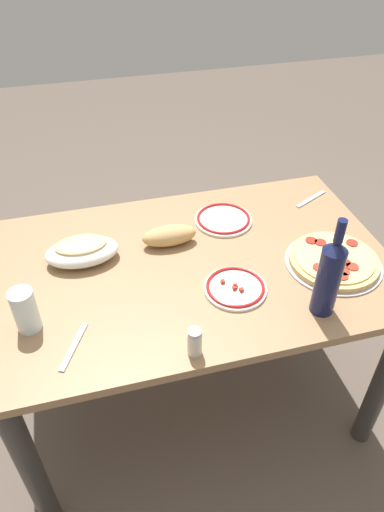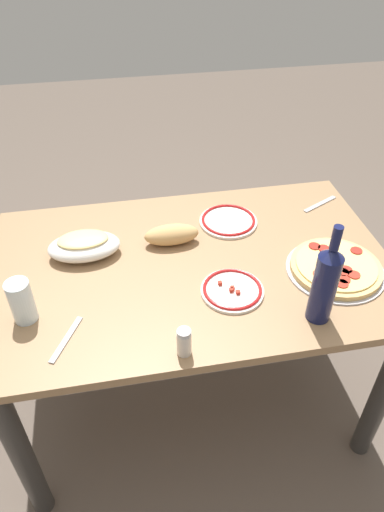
% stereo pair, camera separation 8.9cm
% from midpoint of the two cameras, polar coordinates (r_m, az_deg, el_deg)
% --- Properties ---
extents(ground_plane, '(8.00, 8.00, 0.00)m').
position_cam_midpoint_polar(ground_plane, '(2.12, -1.26, -16.31)').
color(ground_plane, brown).
rests_on(ground_plane, ground).
extents(dining_table, '(1.32, 0.83, 0.74)m').
position_cam_midpoint_polar(dining_table, '(1.64, -1.56, -4.20)').
color(dining_table, '#93704C').
rests_on(dining_table, ground).
extents(pepperoni_pizza, '(0.32, 0.32, 0.03)m').
position_cam_midpoint_polar(pepperoni_pizza, '(1.60, 15.28, -0.59)').
color(pepperoni_pizza, '#B7B7BC').
rests_on(pepperoni_pizza, dining_table).
extents(baked_pasta_dish, '(0.24, 0.15, 0.08)m').
position_cam_midpoint_polar(baked_pasta_dish, '(1.60, -14.78, 0.64)').
color(baked_pasta_dish, white).
rests_on(baked_pasta_dish, dining_table).
extents(wine_bottle, '(0.07, 0.07, 0.32)m').
position_cam_midpoint_polar(wine_bottle, '(1.35, 14.47, -2.41)').
color(wine_bottle, '#141942').
rests_on(wine_bottle, dining_table).
extents(water_glass, '(0.07, 0.07, 0.14)m').
position_cam_midpoint_polar(water_glass, '(1.40, -21.31, -6.22)').
color(water_glass, silver).
rests_on(water_glass, dining_table).
extents(side_plate_near, '(0.20, 0.20, 0.02)m').
position_cam_midpoint_polar(side_plate_near, '(1.46, 3.52, -3.89)').
color(side_plate_near, white).
rests_on(side_plate_near, dining_table).
extents(side_plate_far, '(0.21, 0.21, 0.02)m').
position_cam_midpoint_polar(side_plate_far, '(1.74, 2.35, 4.45)').
color(side_plate_far, white).
rests_on(side_plate_far, dining_table).
extents(bread_loaf, '(0.19, 0.08, 0.07)m').
position_cam_midpoint_polar(bread_loaf, '(1.62, -4.36, 2.44)').
color(bread_loaf, tan).
rests_on(bread_loaf, dining_table).
extents(spice_shaker, '(0.04, 0.04, 0.09)m').
position_cam_midpoint_polar(spice_shaker, '(1.26, -1.73, -10.44)').
color(spice_shaker, silver).
rests_on(spice_shaker, dining_table).
extents(fork_left, '(0.16, 0.09, 0.00)m').
position_cam_midpoint_polar(fork_left, '(1.91, 12.92, 6.73)').
color(fork_left, '#B7B7BC').
rests_on(fork_left, dining_table).
extents(fork_right, '(0.09, 0.16, 0.00)m').
position_cam_midpoint_polar(fork_right, '(1.36, -15.99, -10.54)').
color(fork_right, '#B7B7BC').
rests_on(fork_right, dining_table).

